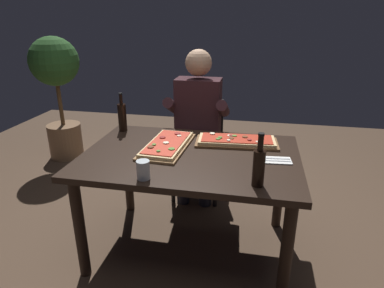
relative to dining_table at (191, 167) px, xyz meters
name	(u,v)px	position (x,y,z in m)	size (l,w,h in m)	color
ground_plane	(191,247)	(0.00, 0.00, -0.64)	(6.40, 6.40, 0.00)	#4C3828
dining_table	(191,167)	(0.00, 0.00, 0.00)	(1.40, 0.96, 0.74)	black
pizza_rectangular_front	(237,141)	(0.28, 0.24, 0.12)	(0.59, 0.28, 0.05)	brown
pizza_rectangular_left	(167,145)	(-0.18, 0.08, 0.12)	(0.30, 0.56, 0.05)	olive
wine_bottle_dark	(259,166)	(0.44, -0.35, 0.21)	(0.06, 0.06, 0.29)	black
oil_bottle_amber	(122,117)	(-0.61, 0.35, 0.21)	(0.07, 0.07, 0.30)	black
tumbler_near_camera	(143,170)	(-0.18, -0.39, 0.15)	(0.07, 0.07, 0.11)	silver
napkin_cutlery_set	(276,160)	(0.55, -0.01, 0.10)	(0.19, 0.13, 0.01)	white
diner_chair	(199,143)	(-0.09, 0.86, -0.16)	(0.44, 0.44, 0.87)	black
seated_diner	(197,120)	(-0.09, 0.74, 0.10)	(0.53, 0.41, 1.33)	#23232D
potted_plant_corner	(57,85)	(-1.79, 1.35, 0.22)	(0.53, 0.53, 1.38)	#846042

